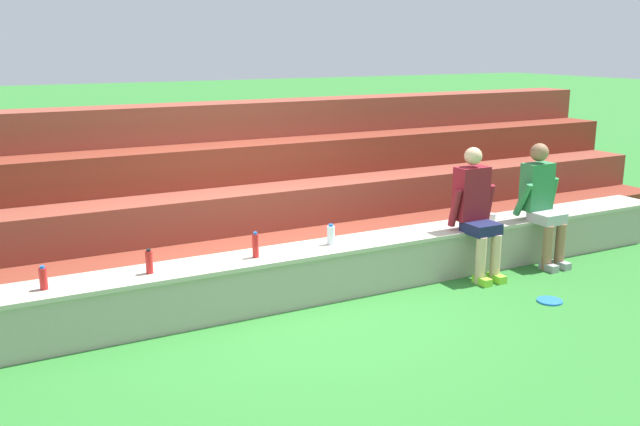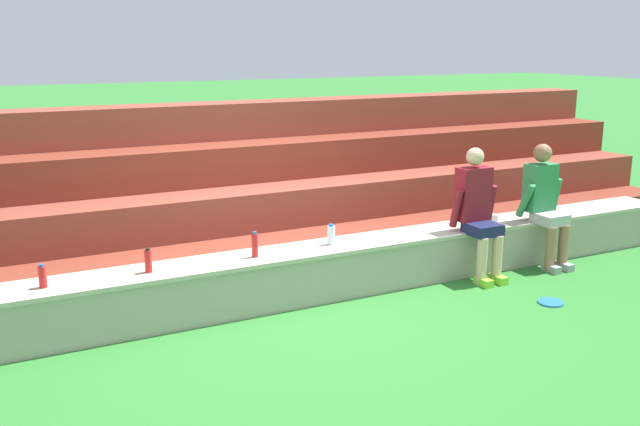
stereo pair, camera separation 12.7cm
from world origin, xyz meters
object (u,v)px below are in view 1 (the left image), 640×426
Objects in this scene: frisbee at (550,301)px; plastic_cup_right_end at (492,218)px; person_left_of_center at (476,210)px; water_bottle_center_gap at (256,245)px; water_bottle_near_right at (43,278)px; water_bottle_mid_right at (331,235)px; water_bottle_mid_left at (149,262)px; person_center at (542,201)px.

plastic_cup_right_end is at bearing 77.87° from frisbee.
person_left_of_center reaches higher than water_bottle_center_gap.
frisbee is (2.62, -1.20, -0.62)m from water_bottle_center_gap.
water_bottle_center_gap reaches higher than water_bottle_near_right.
water_bottle_mid_right is at bearing 0.98° from water_bottle_near_right.
water_bottle_near_right is 1.88m from water_bottle_center_gap.
water_bottle_center_gap is at bearing -0.19° from water_bottle_mid_left.
person_left_of_center is at bearing -5.04° from water_bottle_center_gap.
water_bottle_mid_left is 0.90× the size of frisbee.
water_bottle_mid_right reaches higher than water_bottle_near_right.
water_bottle_mid_right is at bearing 144.96° from frisbee.
water_bottle_mid_left is (-3.48, 0.22, -0.13)m from person_left_of_center.
water_bottle_mid_left is 3.87m from frisbee.
water_bottle_mid_left is at bearing -178.57° from water_bottle_mid_right.
water_bottle_mid_left is 1.85m from water_bottle_mid_right.
frisbee is at bearing -81.45° from person_left_of_center.
water_bottle_center_gap is 1.00× the size of frisbee.
person_left_of_center is 1.66m from water_bottle_mid_right.
water_bottle_near_right is at bearing 179.92° from water_bottle_center_gap.
water_bottle_near_right is 0.97× the size of water_bottle_mid_right.
plastic_cup_right_end is (0.40, 0.19, -0.18)m from person_left_of_center.
water_bottle_center_gap is at bearing 176.41° from person_center.
plastic_cup_right_end is 1.33m from frisbee.
person_center is 6.22× the size of water_bottle_mid_left.
water_bottle_mid_left is at bearing 177.18° from person_center.
plastic_cup_right_end is (2.04, -0.07, -0.05)m from water_bottle_mid_right.
person_center is 5.33m from water_bottle_near_right.
person_left_of_center is at bearing -9.29° from water_bottle_mid_right.
person_center is 5.60× the size of frisbee.
person_left_of_center is 3.49m from water_bottle_mid_left.
water_bottle_near_right is at bearing 177.10° from person_left_of_center.
plastic_cup_right_end is at bearing -2.04° from water_bottle_mid_right.
person_left_of_center is 6.71× the size of water_bottle_mid_right.
water_bottle_center_gap is 2.47× the size of plastic_cup_right_end.
person_left_of_center is at bearing -2.90° from water_bottle_near_right.
person_left_of_center reaches higher than frisbee.
water_bottle_near_right reaches higher than plastic_cup_right_end.
frisbee is at bearing -129.61° from person_center.
water_bottle_mid_right is at bearing 177.96° from plastic_cup_right_end.
person_left_of_center is at bearing 98.55° from frisbee.
person_left_of_center is 1.24m from frisbee.
water_bottle_center_gap is (-3.44, 0.22, -0.11)m from person_center.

